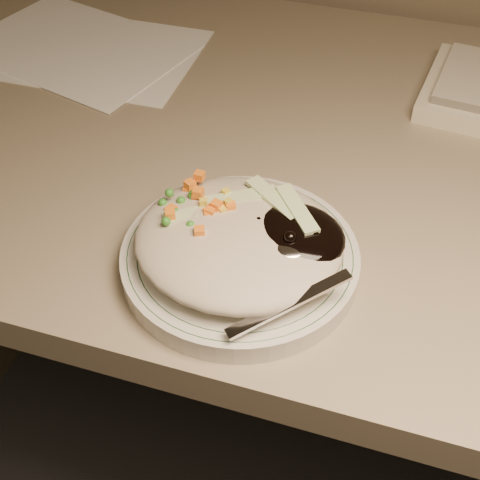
% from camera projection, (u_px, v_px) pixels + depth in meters
% --- Properties ---
extents(desk, '(1.40, 0.70, 0.74)m').
position_uv_depth(desk, '(333.00, 265.00, 0.92)').
color(desk, gray).
rests_on(desk, ground).
extents(plate, '(0.22, 0.22, 0.02)m').
position_uv_depth(plate, '(240.00, 260.00, 0.63)').
color(plate, silver).
rests_on(plate, desk).
extents(plate_rim, '(0.21, 0.21, 0.00)m').
position_uv_depth(plate_rim, '(240.00, 252.00, 0.62)').
color(plate_rim, '#144723').
rests_on(plate_rim, plate).
extents(meal, '(0.20, 0.19, 0.05)m').
position_uv_depth(meal, '(244.00, 237.00, 0.61)').
color(meal, '#AFA68E').
rests_on(meal, plate).
extents(papers, '(0.35, 0.28, 0.00)m').
position_uv_depth(papers, '(83.00, 49.00, 0.94)').
color(papers, white).
rests_on(papers, desk).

